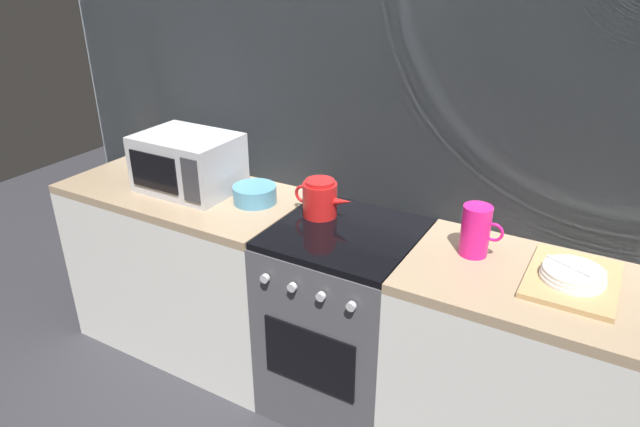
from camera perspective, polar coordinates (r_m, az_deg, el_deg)
The scene contains 10 objects.
ground_plane at distance 2.86m, azimuth 2.23°, elevation -17.97°, with size 8.00×8.00×0.00m, color #2D2D33.
back_wall at distance 2.49m, azimuth 6.19°, elevation 7.38°, with size 3.60×0.05×2.40m.
counter_left at distance 3.02m, azimuth -12.96°, elevation -5.40°, with size 1.20×0.60×0.90m.
stove_unit at distance 2.57m, azimuth 2.39°, elevation -10.71°, with size 0.60×0.63×0.90m.
counter_right at distance 2.40m, azimuth 22.67°, elevation -16.24°, with size 1.20×0.60×0.90m.
microwave at distance 2.76m, azimuth -13.24°, elevation 5.05°, with size 0.46×0.35×0.27m.
kettle at distance 2.43m, azimuth 0.01°, elevation 1.55°, with size 0.28×0.15×0.17m.
mixing_bowl at distance 2.60m, azimuth -6.64°, elevation 1.97°, with size 0.20×0.20×0.08m, color teal.
pitcher at distance 2.20m, azimuth 15.54°, elevation -1.68°, with size 0.16×0.11×0.20m.
dish_pile at distance 2.16m, azimuth 24.26°, elevation -5.92°, with size 0.30×0.40×0.07m.
Camera 1 is at (0.94, -1.85, 1.97)m, focal length 31.52 mm.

